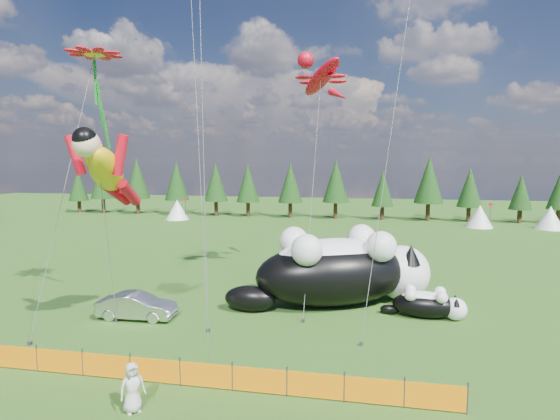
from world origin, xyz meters
The scene contains 11 objects.
ground centered at (0.00, 0.00, 0.00)m, with size 160.00×160.00×0.00m, color #13390A.
safety_fence centered at (0.00, -3.00, 0.50)m, with size 22.06×0.06×1.10m.
tree_line centered at (0.00, 45.00, 4.00)m, with size 90.00×4.00×8.00m, color black, non-canonical shape.
festival_tents centered at (11.00, 40.00, 1.40)m, with size 50.00×3.20×2.80m, color white, non-canonical shape.
cat_large centered at (6.49, 7.47, 2.10)m, with size 11.64×7.60×4.43m.
cat_small centered at (11.05, 6.06, 0.76)m, with size 4.43×1.83×1.60m.
car centered at (-4.06, 3.10, 0.67)m, with size 1.43×4.09×1.35m, color silver.
spectator_e centered at (0.14, -4.88, 0.85)m, with size 0.83×0.54×1.70m, color beige.
superhero_kite centered at (-3.99, 0.72, 7.84)m, with size 5.56×5.78×10.02m.
gecko_kite centered at (4.74, 11.81, 13.67)m, with size 6.30×11.44×15.86m.
flower_kite centered at (-6.18, 3.59, 13.57)m, with size 3.52×6.31×14.35m.
Camera 1 is at (7.43, -17.38, 8.30)m, focal length 28.00 mm.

